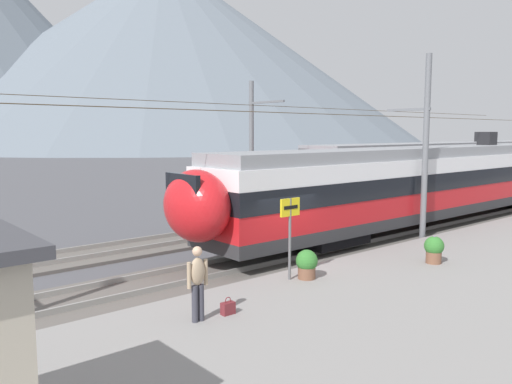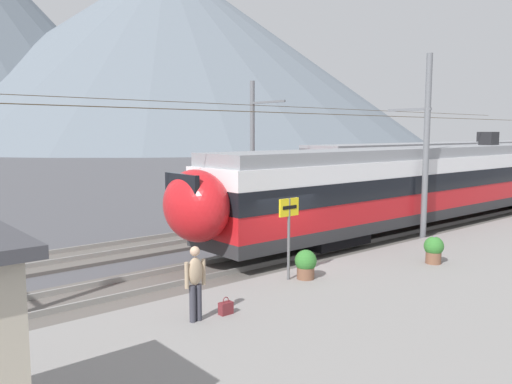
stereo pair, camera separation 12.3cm
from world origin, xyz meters
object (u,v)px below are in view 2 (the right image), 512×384
Objects in this scene: passenger_walking at (195,280)px; platform_sign at (289,220)px; train_near_platform at (439,180)px; catenary_mast_mid at (424,147)px; potted_plant_platform_edge at (434,248)px; handbag_beside_passenger at (226,308)px; potted_plant_by_shelter at (306,263)px; catenary_mast_far_side at (255,147)px; train_far_track at (449,167)px.

platform_sign is at bearing 15.09° from passenger_walking.
catenary_mast_mid is (-4.03, -1.60, 1.73)m from train_near_platform.
platform_sign is at bearing 160.85° from potted_plant_platform_edge.
platform_sign is 5.65× the size of handbag_beside_passenger.
platform_sign is 2.78× the size of potted_plant_by_shelter.
catenary_mast_far_side is 12.35m from potted_plant_by_shelter.
catenary_mast_mid is at bearing -158.37° from train_near_platform.
catenary_mast_mid is at bearing 11.59° from handbag_beside_passenger.
potted_plant_by_shelter is at bearing 162.08° from potted_plant_platform_edge.
passenger_walking reaches higher than potted_plant_by_shelter.
catenary_mast_mid is 17.59× the size of platform_sign.
train_near_platform is at bearing 21.63° from catenary_mast_mid.
potted_plant_by_shelter is (3.46, 0.85, 0.31)m from handbag_beside_passenger.
train_near_platform reaches higher than passenger_walking.
potted_plant_platform_edge is at bearing -17.92° from potted_plant_by_shelter.
handbag_beside_passenger is (-25.27, -8.85, -1.71)m from train_far_track.
potted_plant_platform_edge is (4.78, -1.66, -1.22)m from platform_sign.
platform_sign reaches higher than passenger_walking.
passenger_walking is at bearing -166.64° from train_near_platform.
train_near_platform is 12.67× the size of platform_sign.
catenary_mast_far_side is (-1.82, 8.51, -0.15)m from catenary_mast_mid.
catenary_mast_far_side is at bearing 47.68° from handbag_beside_passenger.
train_near_platform is at bearing -49.74° from catenary_mast_far_side.
passenger_walking is (-16.58, -3.94, -0.91)m from train_near_platform.
train_near_platform is 17.43× the size of passenger_walking.
train_near_platform is 17.06m from passenger_walking.
passenger_walking is at bearing -164.91° from platform_sign.
handbag_beside_passenger is (-9.95, -10.93, -3.28)m from catenary_mast_far_side.
platform_sign is 5.21m from potted_plant_platform_edge.
handbag_beside_passenger is at bearing -168.41° from catenary_mast_mid.
train_near_platform is 33.84× the size of potted_plant_platform_edge.
train_near_platform is 4.67m from catenary_mast_mid.
potted_plant_by_shelter is at bearing 10.30° from passenger_walking.
train_far_track is 27.49m from passenger_walking.
catenary_mast_far_side is at bearing 79.44° from potted_plant_platform_edge.
handbag_beside_passenger is 3.58m from potted_plant_by_shelter.
catenary_mast_far_side is 99.34× the size of handbag_beside_passenger.
train_near_platform reaches higher than handbag_beside_passenger.
handbag_beside_passenger is at bearing -165.75° from train_near_platform.
catenary_mast_mid is 99.34× the size of handbag_beside_passenger.
catenary_mast_far_side is 15.14m from handbag_beside_passenger.
potted_plant_by_shelter is at bearing -30.50° from platform_sign.
passenger_walking is (-12.54, -2.34, -2.63)m from catenary_mast_mid.
platform_sign is at bearing -171.46° from catenary_mast_mid.
catenary_mast_far_side is at bearing 54.83° from platform_sign.
catenary_mast_mid is 9.04m from platform_sign.
platform_sign is (-22.24, -7.75, -0.15)m from train_far_track.
train_near_platform is at bearing -152.91° from train_far_track.
handbag_beside_passenger is (-3.03, -1.10, -1.56)m from platform_sign.
train_far_track is 15.54m from catenary_mast_far_side.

